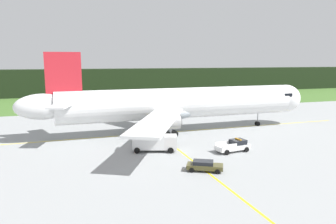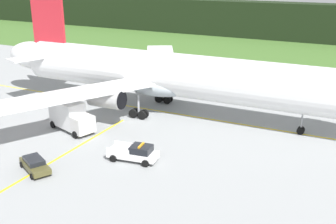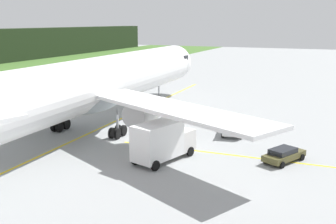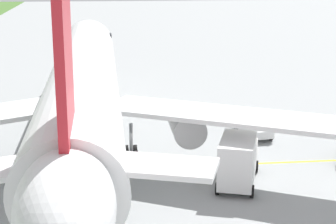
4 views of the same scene
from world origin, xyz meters
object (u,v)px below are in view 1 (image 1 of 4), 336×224
(ops_pickup_truck, at_px, (234,146))
(airliner, at_px, (178,104))
(staff_car, at_px, (204,165))
(catering_truck, at_px, (153,139))

(ops_pickup_truck, bearing_deg, airliner, 103.62)
(staff_car, bearing_deg, airliner, 79.67)
(catering_truck, bearing_deg, ops_pickup_truck, -17.92)
(airliner, distance_m, ops_pickup_truck, 16.31)
(staff_car, bearing_deg, ops_pickup_truck, 40.33)
(catering_truck, relative_size, staff_car, 1.47)
(ops_pickup_truck, relative_size, staff_car, 1.16)
(catering_truck, distance_m, staff_car, 11.06)
(airliner, distance_m, staff_car, 22.58)
(catering_truck, bearing_deg, airliner, 55.34)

